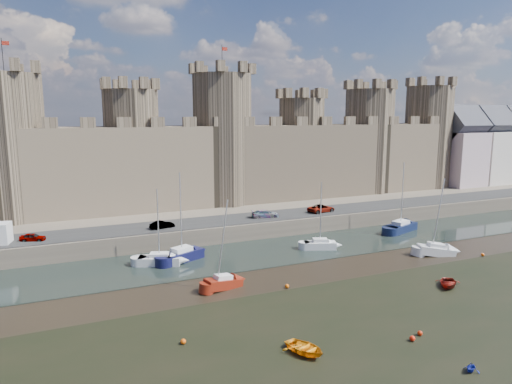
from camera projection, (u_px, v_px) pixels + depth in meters
ground at (383, 326)px, 40.41m from camera, size 160.00×160.00×0.00m
seaweed_patch at (434, 359)px, 34.98m from camera, size 70.00×34.00×0.01m
water_channel at (269, 252)px, 62.11m from camera, size 160.00×12.00×0.08m
quay at (196, 199)px, 94.46m from camera, size 160.00×60.00×2.50m
road at (242, 219)px, 70.73m from camera, size 160.00×7.00×0.10m
castle at (209, 153)px, 81.59m from camera, size 108.50×11.00×29.00m
townhouses at (503, 148)px, 108.21m from camera, size 35.50×9.05×18.13m
car_0 at (33, 237)px, 58.24m from camera, size 3.36×2.23×1.06m
car_1 at (162, 225)px, 64.58m from camera, size 3.62×1.88×1.14m
car_2 at (265, 214)px, 71.42m from camera, size 4.52×2.43×1.24m
car_3 at (321, 208)px, 75.28m from camera, size 5.06×2.96×1.32m
sailboat_0 at (159, 259)px, 56.57m from camera, size 5.49×3.68×9.57m
sailboat_1 at (182, 255)px, 58.10m from camera, size 6.08×4.35×11.37m
sailboat_2 at (320, 244)px, 63.20m from camera, size 4.67×3.20×9.39m
sailboat_3 at (401, 227)px, 72.67m from camera, size 6.75×4.36×11.05m
sailboat_4 at (223, 282)px, 49.09m from camera, size 4.44×2.57×9.75m
sailboat_5 at (436, 250)px, 60.67m from camera, size 5.13×3.39×10.32m
dinghy_0 at (305, 349)px, 35.72m from camera, size 3.58×4.29×0.76m
dinghy_1 at (471, 367)px, 33.24m from camera, size 1.70×1.61×0.70m
dinghy_4 at (448, 284)px, 49.59m from camera, size 4.35×4.37×0.75m
buoy_0 at (183, 342)px, 37.24m from camera, size 0.47×0.47×0.47m
buoy_1 at (287, 286)px, 49.20m from camera, size 0.48×0.48×0.48m
buoy_2 at (412, 338)px, 37.74m from camera, size 0.48×0.48×0.48m
buoy_3 at (483, 255)px, 60.22m from camera, size 0.45×0.45×0.45m
buoy_4 at (420, 333)px, 38.69m from camera, size 0.44×0.44×0.44m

